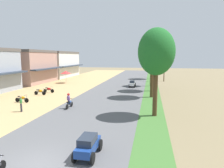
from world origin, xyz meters
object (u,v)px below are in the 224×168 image
object	(u,v)px
parked_motorbike_fourth	(49,89)
streetlamp_near	(152,61)
pedestrian_on_shoulder	(21,103)
motorbike_ahead_second	(69,101)
median_tree_nearest	(156,52)
car_sedan_white	(132,83)
median_tree_third	(154,51)
car_sedan_blue	(88,145)
median_tree_fourth	(152,52)
streetlamp_mid	(152,60)
parked_motorbike_third	(40,92)
median_tree_second	(153,48)
vendor_umbrella	(66,72)
utility_pole_near	(164,62)
parked_motorbike_second	(22,98)
median_tree_fifth	(153,51)

from	to	relation	value
parked_motorbike_fourth	streetlamp_near	bearing A→B (deg)	57.60
pedestrian_on_shoulder	motorbike_ahead_second	distance (m)	4.74
median_tree_nearest	car_sedan_white	bearing A→B (deg)	102.25
median_tree_third	motorbike_ahead_second	xyz separation A→B (m)	(-8.93, -12.90, -5.66)
car_sedan_blue	median_tree_fourth	bearing A→B (deg)	83.10
streetlamp_mid	car_sedan_blue	bearing A→B (deg)	-93.88
parked_motorbike_fourth	car_sedan_blue	bearing A→B (deg)	-55.67
parked_motorbike_third	streetlamp_near	bearing A→B (deg)	59.06
pedestrian_on_shoulder	median_tree_second	world-z (taller)	median_tree_second
median_tree_fourth	car_sedan_white	distance (m)	6.97
vendor_umbrella	median_tree_fourth	bearing A→B (deg)	-2.60
median_tree_second	streetlamp_near	distance (m)	25.21
utility_pole_near	car_sedan_blue	distance (m)	36.12
median_tree_third	utility_pole_near	size ratio (longest dim) A/B	1.02
parked_motorbike_second	median_tree_fourth	distance (m)	23.46
vendor_umbrella	motorbike_ahead_second	xyz separation A→B (m)	(8.88, -19.07, -1.45)
median_tree_third	median_tree_fifth	distance (m)	17.22
median_tree_second	car_sedan_white	world-z (taller)	median_tree_second
parked_motorbike_second	median_tree_fifth	xyz separation A→B (m)	(15.72, 28.62, 6.28)
median_tree_second	streetlamp_near	xyz separation A→B (m)	(0.14, 25.11, -2.31)
streetlamp_near	utility_pole_near	bearing A→B (deg)	-69.70
parked_motorbike_second	car_sedan_white	distance (m)	18.90
median_tree_nearest	car_sedan_blue	world-z (taller)	median_tree_nearest
streetlamp_near	car_sedan_blue	size ratio (longest dim) A/B	3.33
parked_motorbike_fourth	median_tree_fourth	bearing A→B (deg)	33.25
streetlamp_mid	car_sedan_white	xyz separation A→B (m)	(-3.55, -27.68, -3.85)
median_tree_fourth	parked_motorbike_third	bearing A→B (deg)	-142.52
median_tree_nearest	median_tree_fourth	size ratio (longest dim) A/B	0.98
median_tree_fifth	utility_pole_near	bearing A→B (deg)	-60.34
parked_motorbike_fourth	streetlamp_near	distance (m)	29.53
parked_motorbike_fourth	parked_motorbike_second	bearing A→B (deg)	-88.79
median_tree_fifth	pedestrian_on_shoulder	bearing A→B (deg)	-112.30
parked_motorbike_third	vendor_umbrella	xyz separation A→B (m)	(-1.73, 12.85, 1.75)
streetlamp_near	median_tree_nearest	bearing A→B (deg)	-89.76
median_tree_third	motorbike_ahead_second	world-z (taller)	median_tree_third
median_tree_nearest	parked_motorbike_third	bearing A→B (deg)	156.16
vendor_umbrella	median_tree_second	xyz separation A→B (m)	(17.57, -11.30, 4.42)
median_tree_fourth	car_sedan_white	bearing A→B (deg)	-146.67
streetlamp_near	car_sedan_blue	xyz separation A→B (m)	(-3.62, -42.39, -3.67)
median_tree_nearest	car_sedan_white	distance (m)	18.17
streetlamp_near	streetlamp_mid	distance (m)	10.91
median_tree_fifth	streetlamp_near	xyz separation A→B (m)	(-0.18, 2.76, -2.42)
median_tree_nearest	car_sedan_white	size ratio (longest dim) A/B	3.59
parked_motorbike_third	utility_pole_near	world-z (taller)	utility_pole_near
utility_pole_near	car_sedan_blue	size ratio (longest dim) A/B	3.61
parked_motorbike_second	car_sedan_white	bearing A→B (deg)	50.61
vendor_umbrella	motorbike_ahead_second	distance (m)	21.08
utility_pole_near	vendor_umbrella	bearing A→B (deg)	-161.40
median_tree_second	median_tree_fourth	size ratio (longest dim) A/B	1.09
median_tree_nearest	median_tree_fourth	world-z (taller)	median_tree_fourth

